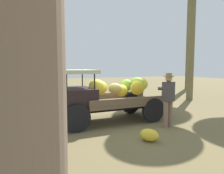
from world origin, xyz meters
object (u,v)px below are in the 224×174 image
(farmer, at_px, (168,97))
(truck, at_px, (100,96))
(wooden_crate, at_px, (162,110))
(loose_banana_bunch, at_px, (149,135))

(farmer, bearing_deg, truck, 32.90)
(farmer, distance_m, wooden_crate, 1.90)
(truck, bearing_deg, wooden_crate, 178.98)
(farmer, bearing_deg, wooden_crate, -49.19)
(farmer, distance_m, loose_banana_bunch, 1.78)
(wooden_crate, distance_m, loose_banana_bunch, 3.23)
(wooden_crate, height_order, loose_banana_bunch, wooden_crate)
(farmer, relative_size, wooden_crate, 2.96)
(truck, bearing_deg, loose_banana_bunch, 101.21)
(truck, distance_m, loose_banana_bunch, 2.53)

